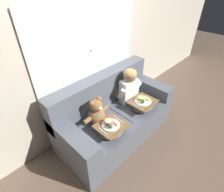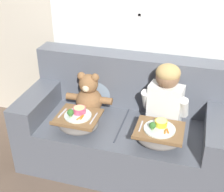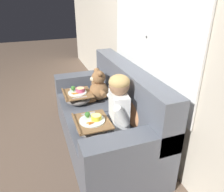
# 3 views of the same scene
# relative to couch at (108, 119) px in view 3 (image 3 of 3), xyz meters

# --- Properties ---
(ground_plane) EXTENTS (14.00, 14.00, 0.00)m
(ground_plane) POSITION_rel_couch_xyz_m (0.00, -0.07, -0.35)
(ground_plane) COLOR brown
(wall_back_with_window) EXTENTS (8.00, 0.08, 2.60)m
(wall_back_with_window) POSITION_rel_couch_xyz_m (0.00, 0.50, 0.94)
(wall_back_with_window) COLOR beige
(wall_back_with_window) RESTS_ON ground_plane
(couch) EXTENTS (1.81, 0.85, 0.97)m
(couch) POSITION_rel_couch_xyz_m (0.00, 0.00, 0.00)
(couch) COLOR #565B66
(couch) RESTS_ON ground_plane
(throw_pillow_behind_child) EXTENTS (0.37, 0.18, 0.39)m
(throw_pillow_behind_child) POSITION_rel_couch_xyz_m (0.34, 0.18, 0.28)
(throw_pillow_behind_child) COLOR #B2754C
(throw_pillow_behind_child) RESTS_ON couch
(throw_pillow_behind_teddy) EXTENTS (0.37, 0.18, 0.38)m
(throw_pillow_behind_teddy) POSITION_rel_couch_xyz_m (-0.34, 0.18, 0.28)
(throw_pillow_behind_teddy) COLOR slate
(throw_pillow_behind_teddy) RESTS_ON couch
(child_figure) EXTENTS (0.42, 0.22, 0.57)m
(child_figure) POSITION_rel_couch_xyz_m (0.34, -0.00, 0.42)
(child_figure) COLOR white
(child_figure) RESTS_ON couch
(teddy_bear) EXTENTS (0.43, 0.30, 0.40)m
(teddy_bear) POSITION_rel_couch_xyz_m (-0.34, -0.01, 0.27)
(teddy_bear) COLOR brown
(teddy_bear) RESTS_ON couch
(lap_tray_child) EXTENTS (0.38, 0.33, 0.21)m
(lap_tray_child) POSITION_rel_couch_xyz_m (0.34, -0.28, 0.18)
(lap_tray_child) COLOR slate
(lap_tray_child) RESTS_ON child_figure
(lap_tray_teddy) EXTENTS (0.36, 0.34, 0.21)m
(lap_tray_teddy) POSITION_rel_couch_xyz_m (-0.34, -0.28, 0.18)
(lap_tray_teddy) COLOR slate
(lap_tray_teddy) RESTS_ON teddy_bear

